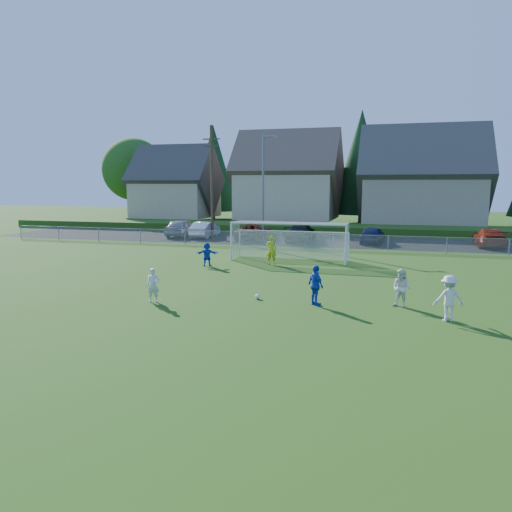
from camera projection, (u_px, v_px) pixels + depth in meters
The scene contains 22 objects.
ground at pixel (192, 329), 16.92m from camera, with size 160.00×160.00×0.00m, color #193D0C.
asphalt_lot at pixel (318, 241), 43.10m from camera, with size 60.00×60.00×0.00m, color black.
grass_embankment at pixel (329, 229), 50.18m from camera, with size 70.00×6.00×0.80m, color #1E420F.
soccer_ball at pixel (257, 297), 21.33m from camera, with size 0.22×0.22×0.22m, color white.
player_white_a at pixel (153, 285), 20.72m from camera, with size 0.52×0.34×1.42m, color silver.
player_white_b at pixel (401, 288), 19.83m from camera, with size 0.75×0.58×1.54m, color silver.
player_white_c at pixel (449, 298), 17.83m from camera, with size 1.08×0.62×1.67m, color silver.
player_blue_a at pixel (316, 285), 20.17m from camera, with size 0.96×0.40×1.64m, color #133FBA.
player_blue_b at pixel (207, 254), 29.84m from camera, with size 1.32×0.42×1.43m, color #133FBA.
goalkeeper at pixel (271, 250), 30.43m from camera, with size 0.65×0.43×1.78m, color #B9C917.
car_a at pixel (182, 228), 46.60m from camera, with size 1.94×4.82×1.64m, color gray.
car_b at pixel (205, 230), 45.84m from camera, with size 1.53×4.38×1.44m, color white.
car_c at pixel (254, 232), 43.81m from camera, with size 2.35×5.09×1.42m, color #5F0A11.
car_d at pixel (301, 233), 42.37m from camera, with size 2.07×5.10×1.48m, color black.
car_e at pixel (373, 235), 41.10m from camera, with size 1.68×4.17×1.42m, color #121C3F.
car_g at pixel (490, 238), 38.87m from camera, with size 2.05×5.04×1.46m, color maroon.
soccer_goal at pixel (290, 235), 31.97m from camera, with size 7.42×1.90×2.50m.
chainlink_fence at pixel (306, 241), 37.77m from camera, with size 52.06×0.06×1.20m.
streetlight at pixel (264, 184), 42.18m from camera, with size 1.38×0.18×9.00m.
utility_pole at pixel (212, 181), 44.45m from camera, with size 1.60×0.26×10.00m.
houses_row at pixel (357, 162), 55.76m from camera, with size 53.90×11.45×13.27m.
tree_row at pixel (353, 167), 62.04m from camera, with size 65.98×12.36×13.80m.
Camera 1 is at (6.58, -15.17, 4.90)m, focal length 35.00 mm.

